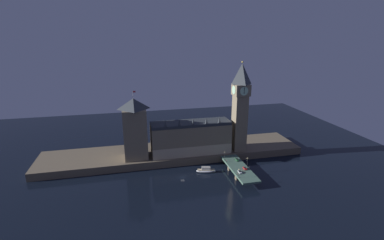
{
  "coord_description": "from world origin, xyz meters",
  "views": [
    {
      "loc": [
        -35.03,
        -181.22,
        99.26
      ],
      "look_at": [
        11.89,
        20.0,
        37.6
      ],
      "focal_mm": 26.0,
      "sensor_mm": 36.0,
      "label": 1
    }
  ],
  "objects_px": {
    "pedestrian_near_rail": "(238,174)",
    "pedestrian_far_rail": "(226,161)",
    "clock_tower": "(240,105)",
    "victoria_tower": "(135,128)",
    "car_southbound_lead": "(245,168)",
    "pedestrian_mid_walk": "(249,168)",
    "car_northbound_trail": "(240,172)",
    "street_lamp_far": "(225,155)",
    "car_southbound_trail": "(237,160)",
    "street_lamp_mid": "(247,161)",
    "boat_upstream": "(206,170)",
    "street_lamp_near": "(239,172)"
  },
  "relations": [
    {
      "from": "car_southbound_lead",
      "to": "pedestrian_mid_walk",
      "type": "xyz_separation_m",
      "value": [
        2.96,
        -0.42,
        0.28
      ]
    },
    {
      "from": "pedestrian_mid_walk",
      "to": "boat_upstream",
      "type": "distance_m",
      "value": 32.38
    },
    {
      "from": "car_northbound_trail",
      "to": "pedestrian_mid_walk",
      "type": "distance_m",
      "value": 9.74
    },
    {
      "from": "victoria_tower",
      "to": "street_lamp_near",
      "type": "height_order",
      "value": "victoria_tower"
    },
    {
      "from": "clock_tower",
      "to": "car_northbound_trail",
      "type": "xyz_separation_m",
      "value": [
        -14.94,
        -39.99,
        -39.53
      ]
    },
    {
      "from": "car_southbound_lead",
      "to": "street_lamp_mid",
      "type": "relative_size",
      "value": 0.56
    },
    {
      "from": "pedestrian_near_rail",
      "to": "pedestrian_far_rail",
      "type": "height_order",
      "value": "pedestrian_near_rail"
    },
    {
      "from": "victoria_tower",
      "to": "street_lamp_far",
      "type": "height_order",
      "value": "victoria_tower"
    },
    {
      "from": "pedestrian_far_rail",
      "to": "boat_upstream",
      "type": "xyz_separation_m",
      "value": [
        -17.46,
        -2.81,
        -4.91
      ]
    },
    {
      "from": "pedestrian_far_rail",
      "to": "street_lamp_mid",
      "type": "xyz_separation_m",
      "value": [
        12.22,
        -11.46,
        3.65
      ]
    },
    {
      "from": "car_northbound_trail",
      "to": "street_lamp_near",
      "type": "bearing_deg",
      "value": -117.36
    },
    {
      "from": "car_northbound_trail",
      "to": "street_lamp_far",
      "type": "distance_m",
      "value": 23.51
    },
    {
      "from": "clock_tower",
      "to": "street_lamp_near",
      "type": "relative_size",
      "value": 11.24
    },
    {
      "from": "boat_upstream",
      "to": "clock_tower",
      "type": "bearing_deg",
      "value": 33.15
    },
    {
      "from": "victoria_tower",
      "to": "street_lamp_far",
      "type": "bearing_deg",
      "value": -17.01
    },
    {
      "from": "car_northbound_trail",
      "to": "street_lamp_near",
      "type": "distance_m",
      "value": 8.09
    },
    {
      "from": "car_southbound_trail",
      "to": "street_lamp_far",
      "type": "relative_size",
      "value": 0.66
    },
    {
      "from": "car_southbound_lead",
      "to": "clock_tower",
      "type": "bearing_deg",
      "value": 75.74
    },
    {
      "from": "clock_tower",
      "to": "victoria_tower",
      "type": "xyz_separation_m",
      "value": [
        -86.08,
        3.71,
        -15.37
      ]
    },
    {
      "from": "car_northbound_trail",
      "to": "car_southbound_lead",
      "type": "bearing_deg",
      "value": 36.92
    },
    {
      "from": "street_lamp_mid",
      "to": "street_lamp_far",
      "type": "distance_m",
      "value": 19.39
    },
    {
      "from": "car_southbound_lead",
      "to": "boat_upstream",
      "type": "bearing_deg",
      "value": 154.7
    },
    {
      "from": "pedestrian_near_rail",
      "to": "street_lamp_mid",
      "type": "bearing_deg",
      "value": 42.71
    },
    {
      "from": "victoria_tower",
      "to": "pedestrian_mid_walk",
      "type": "height_order",
      "value": "victoria_tower"
    },
    {
      "from": "victoria_tower",
      "to": "car_southbound_lead",
      "type": "relative_size",
      "value": 13.38
    },
    {
      "from": "car_southbound_trail",
      "to": "pedestrian_mid_walk",
      "type": "relative_size",
      "value": 2.58
    },
    {
      "from": "car_northbound_trail",
      "to": "street_lamp_far",
      "type": "bearing_deg",
      "value": 98.32
    },
    {
      "from": "pedestrian_far_rail",
      "to": "boat_upstream",
      "type": "relative_size",
      "value": 0.11
    },
    {
      "from": "car_northbound_trail",
      "to": "pedestrian_far_rail",
      "type": "height_order",
      "value": "pedestrian_far_rail"
    },
    {
      "from": "pedestrian_far_rail",
      "to": "pedestrian_mid_walk",
      "type": "bearing_deg",
      "value": -52.97
    },
    {
      "from": "pedestrian_mid_walk",
      "to": "victoria_tower",
      "type": "bearing_deg",
      "value": 153.62
    },
    {
      "from": "car_southbound_trail",
      "to": "pedestrian_mid_walk",
      "type": "xyz_separation_m",
      "value": [
        2.96,
        -16.05,
        0.23
      ]
    },
    {
      "from": "car_northbound_trail",
      "to": "pedestrian_far_rail",
      "type": "distance_m",
      "value": 19.92
    },
    {
      "from": "car_southbound_trail",
      "to": "street_lamp_far",
      "type": "bearing_deg",
      "value": 162.74
    },
    {
      "from": "car_southbound_trail",
      "to": "street_lamp_mid",
      "type": "xyz_separation_m",
      "value": [
        3.36,
        -11.84,
        3.77
      ]
    },
    {
      "from": "street_lamp_far",
      "to": "pedestrian_near_rail",
      "type": "bearing_deg",
      "value": -89.12
    },
    {
      "from": "pedestrian_near_rail",
      "to": "car_southbound_lead",
      "type": "bearing_deg",
      "value": 40.19
    },
    {
      "from": "clock_tower",
      "to": "boat_upstream",
      "type": "xyz_separation_m",
      "value": [
        -35.36,
        -23.1,
        -44.26
      ]
    },
    {
      "from": "street_lamp_far",
      "to": "clock_tower",
      "type": "bearing_deg",
      "value": 42.95
    },
    {
      "from": "car_northbound_trail",
      "to": "street_lamp_near",
      "type": "relative_size",
      "value": 0.62
    },
    {
      "from": "pedestrian_near_rail",
      "to": "car_northbound_trail",
      "type": "bearing_deg",
      "value": 45.89
    },
    {
      "from": "car_northbound_trail",
      "to": "street_lamp_mid",
      "type": "height_order",
      "value": "street_lamp_mid"
    },
    {
      "from": "car_southbound_lead",
      "to": "pedestrian_mid_walk",
      "type": "height_order",
      "value": "pedestrian_mid_walk"
    },
    {
      "from": "street_lamp_far",
      "to": "victoria_tower",
      "type": "bearing_deg",
      "value": 162.99
    },
    {
      "from": "street_lamp_near",
      "to": "boat_upstream",
      "type": "bearing_deg",
      "value": 126.13
    },
    {
      "from": "pedestrian_far_rail",
      "to": "victoria_tower",
      "type": "bearing_deg",
      "value": 160.61
    },
    {
      "from": "car_southbound_lead",
      "to": "street_lamp_far",
      "type": "xyz_separation_m",
      "value": [
        -9.27,
        18.51,
        3.82
      ]
    },
    {
      "from": "car_southbound_lead",
      "to": "pedestrian_near_rail",
      "type": "relative_size",
      "value": 2.45
    },
    {
      "from": "pedestrian_far_rail",
      "to": "street_lamp_mid",
      "type": "relative_size",
      "value": 0.23
    },
    {
      "from": "clock_tower",
      "to": "street_lamp_far",
      "type": "xyz_separation_m",
      "value": [
        -18.3,
        -17.03,
        -35.71
      ]
    }
  ]
}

